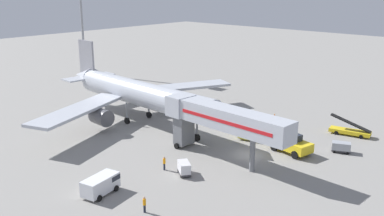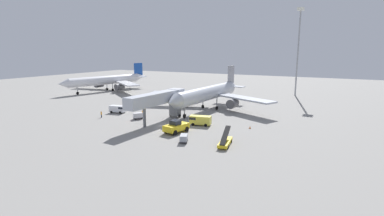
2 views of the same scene
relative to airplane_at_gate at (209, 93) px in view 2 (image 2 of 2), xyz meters
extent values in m
plane|color=gray|center=(-0.13, -22.25, -4.77)|extent=(300.00, 300.00, 0.00)
cylinder|color=#B7BCC6|center=(-0.07, -1.40, 0.15)|extent=(5.66, 31.01, 4.07)
cone|color=#B7BCC6|center=(-0.96, -18.63, 0.15)|extent=(4.18, 3.85, 3.99)
cone|color=#B7BCC6|center=(0.87, 16.83, 0.46)|extent=(4.16, 5.87, 3.87)
cube|color=gray|center=(0.79, 15.42, 4.22)|extent=(0.59, 4.48, 6.52)
cube|color=#B7BCC6|center=(3.22, 14.88, 0.66)|extent=(5.05, 3.49, 0.24)
cube|color=#B7BCC6|center=(-1.67, 15.14, 0.66)|extent=(5.05, 3.49, 0.24)
cube|color=#B7BCC6|center=(10.70, 0.76, -0.77)|extent=(18.98, 12.00, 0.44)
cube|color=#B7BCC6|center=(-10.57, 1.86, -0.77)|extent=(19.28, 10.37, 0.44)
cylinder|color=#4C4C51|center=(7.44, -0.26, -2.36)|extent=(2.79, 3.53, 2.62)
cylinder|color=#4C4C51|center=(-7.43, 0.51, -2.36)|extent=(2.79, 3.53, 2.62)
cylinder|color=gray|center=(-0.69, -13.42, -2.64)|extent=(0.28, 0.28, 3.14)
cylinder|color=black|center=(-0.69, -13.42, -4.22)|extent=(0.41, 1.12, 1.10)
cylinder|color=gray|center=(2.36, 0.32, -2.64)|extent=(0.28, 0.28, 3.14)
cylinder|color=black|center=(2.36, 0.32, -4.22)|extent=(0.41, 1.12, 1.10)
cylinder|color=gray|center=(-2.32, 0.57, -2.64)|extent=(0.28, 0.28, 3.14)
cylinder|color=black|center=(-2.32, 0.57, -4.22)|extent=(0.41, 1.12, 1.10)
cube|color=#B2B7C1|center=(-4.01, -22.08, 1.20)|extent=(3.94, 17.50, 2.70)
cube|color=red|center=(-5.52, -22.00, 1.20)|extent=(0.83, 14.56, 0.44)
cube|color=#B2B7C1|center=(-3.50, -12.82, 1.20)|extent=(3.60, 2.98, 2.84)
cube|color=#232833|center=(-3.43, -11.52, 1.45)|extent=(3.31, 0.42, 0.90)
cube|color=slate|center=(-3.53, -13.42, -2.26)|extent=(2.64, 1.94, 4.22)
cylinder|color=black|center=(-4.96, -13.34, -4.37)|extent=(0.34, 0.82, 0.80)
cylinder|color=black|center=(-2.11, -13.49, -4.37)|extent=(0.34, 0.82, 0.80)
cylinder|color=slate|center=(-4.19, -25.55, -2.46)|extent=(0.70, 0.70, 4.62)
cube|color=yellow|center=(4.52, -25.99, -3.59)|extent=(3.72, 6.12, 1.25)
cube|color=#232833|center=(4.47, -26.27, -2.52)|extent=(2.20, 2.12, 0.90)
cylinder|color=black|center=(5.44, -28.06, -4.22)|extent=(0.60, 1.16, 1.10)
cylinder|color=black|center=(2.91, -27.58, -4.22)|extent=(0.60, 1.16, 1.10)
cylinder|color=black|center=(6.13, -24.41, -4.22)|extent=(0.60, 1.16, 1.10)
cylinder|color=black|center=(3.60, -23.93, -4.22)|extent=(0.60, 1.16, 1.10)
cube|color=yellow|center=(16.92, -29.13, -4.19)|extent=(2.92, 6.28, 0.55)
cube|color=black|center=(16.92, -29.13, -2.84)|extent=(2.15, 6.16, 2.11)
cylinder|color=black|center=(15.75, -27.51, -4.47)|extent=(0.33, 0.63, 0.60)
cylinder|color=black|center=(17.38, -27.18, -4.47)|extent=(0.33, 0.63, 0.60)
cylinder|color=black|center=(16.47, -31.07, -4.47)|extent=(0.33, 0.63, 0.60)
cylinder|color=black|center=(18.10, -30.74, -4.47)|extent=(0.33, 0.63, 0.60)
cube|color=white|center=(-20.44, -16.60, -3.60)|extent=(4.71, 2.81, 1.75)
cube|color=#1E232D|center=(-18.97, -16.31, -3.22)|extent=(1.77, 2.26, 0.56)
cylinder|color=black|center=(-19.29, -15.39, -4.43)|extent=(0.74, 0.48, 0.68)
cylinder|color=black|center=(-18.92, -17.27, -4.43)|extent=(0.74, 0.48, 0.68)
cylinder|color=black|center=(-21.96, -15.92, -4.43)|extent=(0.74, 0.48, 0.68)
cylinder|color=black|center=(-21.59, -17.80, -4.43)|extent=(0.74, 0.48, 0.68)
cube|color=#E5DB4C|center=(6.27, -18.10, -3.51)|extent=(5.19, 2.93, 1.93)
cube|color=#1E232D|center=(4.64, -18.43, -3.08)|extent=(1.94, 2.29, 0.62)
cylinder|color=black|center=(4.97, -19.34, -4.43)|extent=(0.74, 0.49, 0.68)
cylinder|color=black|center=(4.59, -17.47, -4.43)|extent=(0.74, 0.49, 0.68)
cylinder|color=black|center=(7.94, -18.73, -4.43)|extent=(0.74, 0.49, 0.68)
cylinder|color=black|center=(7.56, -16.86, -4.43)|extent=(0.74, 0.49, 0.68)
cube|color=#38383D|center=(9.28, -31.09, -4.48)|extent=(2.24, 2.80, 0.22)
cube|color=#999EA5|center=(9.28, -31.09, -3.86)|extent=(2.24, 2.80, 1.02)
cylinder|color=black|center=(8.36, -30.56, -4.59)|extent=(0.26, 0.38, 0.36)
cylinder|color=black|center=(9.49, -30.05, -4.59)|extent=(0.26, 0.38, 0.36)
cylinder|color=black|center=(9.07, -32.14, -4.59)|extent=(0.26, 0.38, 0.36)
cylinder|color=black|center=(10.20, -31.63, -4.59)|extent=(0.26, 0.38, 0.36)
cube|color=#38383D|center=(-10.54, -19.98, -4.48)|extent=(2.33, 2.59, 0.22)
cube|color=silver|center=(-10.54, -19.98, -3.77)|extent=(2.33, 2.59, 1.19)
cylinder|color=black|center=(-10.52, -20.97, -4.59)|extent=(0.30, 0.36, 0.36)
cylinder|color=black|center=(-11.47, -20.31, -4.59)|extent=(0.30, 0.36, 0.36)
cylinder|color=black|center=(-9.61, -19.65, -4.59)|extent=(0.30, 0.36, 0.36)
cylinder|color=black|center=(-10.55, -19.00, -4.59)|extent=(0.30, 0.36, 0.36)
cylinder|color=#1E2333|center=(-11.21, -17.23, -4.34)|extent=(0.35, 0.35, 0.85)
cylinder|color=orange|center=(-11.21, -17.23, -3.58)|extent=(0.47, 0.47, 0.67)
sphere|color=tan|center=(-11.21, -17.23, -3.12)|extent=(0.23, 0.23, 0.23)
cylinder|color=#1E2333|center=(-19.94, -23.23, -4.35)|extent=(0.31, 0.31, 0.84)
cylinder|color=orange|center=(-19.94, -23.23, -3.60)|extent=(0.42, 0.42, 0.66)
sphere|color=tan|center=(-19.94, -23.23, -3.13)|extent=(0.23, 0.23, 0.23)
cube|color=black|center=(17.37, -15.54, -4.75)|extent=(0.42, 0.42, 0.03)
cone|color=orange|center=(17.37, -15.54, -4.44)|extent=(0.35, 0.35, 0.61)
cylinder|color=silver|center=(-56.01, 15.13, -0.03)|extent=(10.56, 33.21, 3.71)
cone|color=silver|center=(-59.88, -3.01, -0.03)|extent=(4.38, 4.60, 3.64)
cone|color=silver|center=(-51.90, 34.34, 0.25)|extent=(4.72, 6.71, 3.52)
cube|color=#1947A3|center=(-52.22, 32.84, 3.68)|extent=(1.36, 4.77, 5.94)
cube|color=silver|center=(-50.14, 31.95, 0.43)|extent=(5.08, 4.34, 0.24)
cube|color=silver|center=(-54.49, 32.88, 0.43)|extent=(5.08, 4.34, 0.24)
cube|color=silver|center=(-44.58, 15.61, -0.87)|extent=(19.19, 15.14, 0.44)
cube|color=silver|center=(-66.24, 20.24, -0.87)|extent=(20.45, 8.17, 0.44)
cylinder|color=#4C4C51|center=(-48.17, 15.02, -2.52)|extent=(3.41, 4.03, 2.73)
cylinder|color=#4C4C51|center=(-63.21, 18.23, -2.52)|extent=(3.41, 4.03, 2.73)
cylinder|color=gray|center=(-58.71, 2.48, -2.68)|extent=(0.28, 0.28, 3.07)
cylinder|color=black|center=(-58.71, 2.48, -4.22)|extent=(0.57, 1.15, 1.10)
cylinder|color=gray|center=(-53.51, 16.63, -2.68)|extent=(0.28, 0.28, 3.07)
cylinder|color=black|center=(-53.51, 16.63, -4.22)|extent=(0.57, 1.15, 1.10)
cylinder|color=gray|center=(-57.68, 17.52, -2.68)|extent=(0.28, 0.28, 3.07)
cylinder|color=black|center=(-57.68, 17.52, -4.22)|extent=(0.57, 1.15, 1.10)
cylinder|color=#93969B|center=(17.71, 41.04, 11.09)|extent=(0.56, 0.56, 31.71)
cube|color=silver|center=(17.71, 41.04, 27.45)|extent=(2.40, 2.40, 1.00)
camera|label=1|loc=(-46.46, -53.54, 17.79)|focal=41.01mm
camera|label=2|loc=(36.11, -77.48, 12.30)|focal=27.48mm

